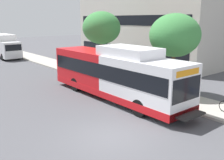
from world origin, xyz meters
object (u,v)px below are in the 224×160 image
at_px(transit_bus, 115,74).
at_px(street_tree_mid_block, 102,28).
at_px(box_truck_background, 5,46).
at_px(street_tree_near_stop, 175,35).

relative_size(transit_bus, street_tree_mid_block, 2.07).
bearing_deg(box_truck_background, transit_bus, -90.28).
distance_m(transit_bus, street_tree_mid_block, 8.45).
bearing_deg(street_tree_mid_block, transit_bus, -120.74).
xyz_separation_m(transit_bus, street_tree_near_stop, (3.78, -1.92, 2.52)).
height_order(transit_bus, box_truck_background, transit_bus).
height_order(transit_bus, street_tree_mid_block, street_tree_mid_block).
bearing_deg(box_truck_background, street_tree_near_stop, -81.99).
distance_m(transit_bus, box_truck_background, 24.10).
bearing_deg(street_tree_mid_block, street_tree_near_stop, -91.91).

